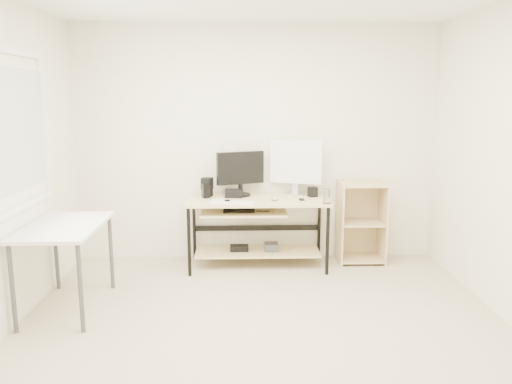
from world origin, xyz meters
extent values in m
cube|color=#C2B395|center=(0.00, 0.00, -0.01)|extent=(4.00, 4.00, 0.01)
cube|color=white|center=(0.00, 2.00, 1.30)|extent=(4.00, 0.01, 2.60)
cube|color=white|center=(0.00, -2.00, 1.30)|extent=(4.00, 0.01, 2.60)
cube|color=white|center=(-1.98, 0.60, 1.55)|extent=(0.01, 1.00, 1.20)
cube|color=beige|center=(0.00, 1.66, 0.73)|extent=(1.50, 0.65, 0.03)
cube|color=beige|center=(-0.15, 1.60, 0.62)|extent=(0.90, 0.49, 0.02)
cube|color=beige|center=(0.00, 1.71, 0.15)|extent=(1.35, 0.46, 0.02)
cube|color=black|center=(-0.20, 1.60, 0.64)|extent=(0.33, 0.22, 0.01)
cylinder|color=black|center=(0.05, 1.55, 0.64)|extent=(0.14, 0.01, 0.01)
cube|color=#404043|center=(0.15, 1.71, 0.20)|extent=(0.15, 0.15, 0.08)
cube|color=black|center=(-0.20, 1.71, 0.19)|extent=(0.20, 0.12, 0.06)
cylinder|color=black|center=(-0.71, 1.37, 0.36)|extent=(0.04, 0.04, 0.72)
cylinder|color=black|center=(-0.71, 1.94, 0.36)|extent=(0.04, 0.04, 0.72)
cylinder|color=black|center=(0.71, 1.37, 0.36)|extent=(0.04, 0.04, 0.72)
cylinder|color=black|center=(0.71, 1.94, 0.36)|extent=(0.04, 0.04, 0.72)
cube|color=white|center=(-1.68, 0.60, 0.73)|extent=(0.60, 1.00, 0.03)
cylinder|color=#404043|center=(-1.94, 0.14, 0.36)|extent=(0.04, 0.04, 0.72)
cylinder|color=#404043|center=(-1.94, 1.06, 0.36)|extent=(0.04, 0.04, 0.72)
cylinder|color=#404043|center=(-1.42, 0.14, 0.36)|extent=(0.04, 0.04, 0.72)
cylinder|color=#404043|center=(-1.42, 1.06, 0.36)|extent=(0.04, 0.04, 0.72)
cube|color=#DCC189|center=(0.91, 1.78, 0.45)|extent=(0.02, 0.40, 0.90)
cube|color=#DCC189|center=(1.39, 1.78, 0.45)|extent=(0.02, 0.40, 0.90)
cube|color=#DCC189|center=(1.15, 1.97, 0.45)|extent=(0.50, 0.02, 0.90)
cube|color=#DCC189|center=(1.15, 1.78, 0.04)|extent=(0.46, 0.38, 0.02)
cube|color=#DCC189|center=(1.15, 1.78, 0.45)|extent=(0.46, 0.38, 0.02)
cube|color=#DCC189|center=(1.15, 1.78, 0.88)|extent=(0.46, 0.38, 0.02)
cylinder|color=black|center=(-0.18, 1.82, 0.76)|extent=(0.22, 0.22, 0.02)
cylinder|color=black|center=(-0.18, 1.82, 0.83)|extent=(0.05, 0.05, 0.11)
cube|color=black|center=(-0.18, 1.82, 1.06)|extent=(0.52, 0.23, 0.35)
cube|color=black|center=(-0.18, 1.79, 1.06)|extent=(0.42, 0.16, 0.28)
cube|color=silver|center=(0.43, 1.86, 0.76)|extent=(0.21, 0.18, 0.02)
cylinder|color=silver|center=(0.43, 1.86, 0.82)|extent=(0.05, 0.05, 0.11)
cube|color=white|center=(0.43, 1.86, 1.12)|extent=(0.56, 0.24, 0.48)
cube|color=#2A76B7|center=(0.43, 1.83, 1.12)|extent=(0.46, 0.16, 0.38)
cube|color=white|center=(-0.26, 1.47, 0.76)|extent=(0.49, 0.27, 0.02)
ellipsoid|color=#B6B6BB|center=(0.17, 1.57, 0.77)|extent=(0.08, 0.13, 0.04)
cube|color=black|center=(-0.25, 1.72, 0.80)|extent=(0.19, 0.11, 0.09)
cube|color=black|center=(-0.55, 1.80, 0.79)|extent=(0.12, 0.12, 0.08)
cube|color=black|center=(-0.55, 1.80, 0.89)|extent=(0.14, 0.14, 0.12)
cube|color=black|center=(0.60, 1.75, 0.80)|extent=(0.11, 0.11, 0.11)
cube|color=black|center=(-0.55, 1.71, 0.83)|extent=(0.09, 0.07, 0.15)
cylinder|color=black|center=(-0.32, 1.48, 0.76)|extent=(0.07, 0.07, 0.03)
cube|color=black|center=(0.46, 1.58, 0.75)|extent=(0.06, 0.10, 0.01)
cylinder|color=olive|center=(0.69, 1.39, 0.75)|extent=(0.11, 0.11, 0.01)
cylinder|color=white|center=(0.69, 1.39, 0.83)|extent=(0.08, 0.08, 0.15)
camera|label=1|loc=(-0.17, -3.54, 1.82)|focal=35.00mm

